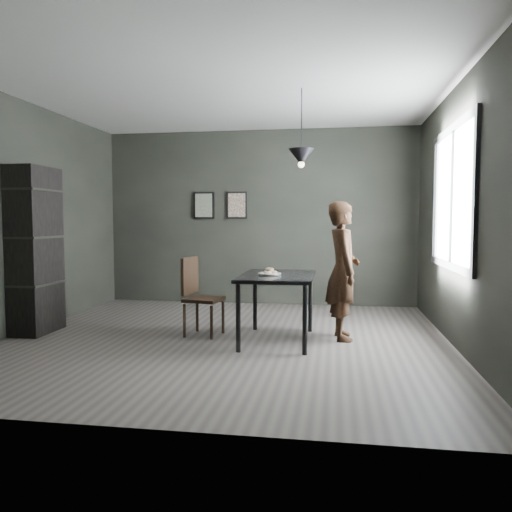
# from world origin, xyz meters

# --- Properties ---
(ground) EXTENTS (5.00, 5.00, 0.00)m
(ground) POSITION_xyz_m (0.00, 0.00, 0.00)
(ground) COLOR #393531
(ground) RESTS_ON ground
(back_wall) EXTENTS (5.00, 0.10, 2.80)m
(back_wall) POSITION_xyz_m (0.00, 2.50, 1.40)
(back_wall) COLOR black
(back_wall) RESTS_ON ground
(ceiling) EXTENTS (5.00, 5.00, 0.02)m
(ceiling) POSITION_xyz_m (0.00, 0.00, 2.80)
(ceiling) COLOR silver
(ceiling) RESTS_ON ground
(window_assembly) EXTENTS (0.04, 1.96, 1.56)m
(window_assembly) POSITION_xyz_m (2.47, 0.20, 1.60)
(window_assembly) COLOR white
(window_assembly) RESTS_ON ground
(cafe_table) EXTENTS (0.80, 1.20, 0.75)m
(cafe_table) POSITION_xyz_m (0.60, 0.00, 0.67)
(cafe_table) COLOR black
(cafe_table) RESTS_ON ground
(white_plate) EXTENTS (0.23, 0.23, 0.01)m
(white_plate) POSITION_xyz_m (0.52, -0.06, 0.76)
(white_plate) COLOR silver
(white_plate) RESTS_ON cafe_table
(donut_pile) EXTENTS (0.15, 0.16, 0.07)m
(donut_pile) POSITION_xyz_m (0.52, -0.06, 0.79)
(donut_pile) COLOR beige
(donut_pile) RESTS_ON white_plate
(woman) EXTENTS (0.46, 0.62, 1.57)m
(woman) POSITION_xyz_m (1.32, 0.22, 0.78)
(woman) COLOR black
(woman) RESTS_ON ground
(wood_chair) EXTENTS (0.46, 0.46, 0.92)m
(wood_chair) POSITION_xyz_m (-0.36, 0.15, 0.52)
(wood_chair) COLOR black
(wood_chair) RESTS_ON ground
(shelf_unit) EXTENTS (0.38, 0.67, 1.99)m
(shelf_unit) POSITION_xyz_m (-2.32, -0.02, 0.99)
(shelf_unit) COLOR black
(shelf_unit) RESTS_ON ground
(pendant_lamp) EXTENTS (0.28, 0.28, 0.86)m
(pendant_lamp) POSITION_xyz_m (0.85, 0.10, 2.05)
(pendant_lamp) COLOR black
(pendant_lamp) RESTS_ON ground
(framed_print_left) EXTENTS (0.34, 0.04, 0.44)m
(framed_print_left) POSITION_xyz_m (-0.90, 2.47, 1.60)
(framed_print_left) COLOR black
(framed_print_left) RESTS_ON ground
(framed_print_right) EXTENTS (0.34, 0.04, 0.44)m
(framed_print_right) POSITION_xyz_m (-0.35, 2.47, 1.60)
(framed_print_right) COLOR black
(framed_print_right) RESTS_ON ground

